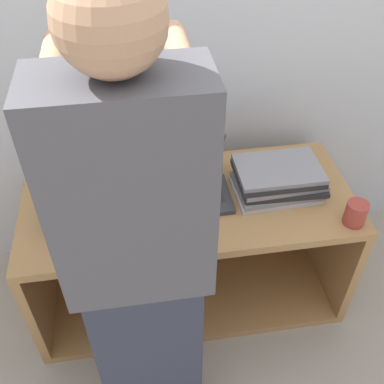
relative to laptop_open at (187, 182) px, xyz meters
name	(u,v)px	position (x,y,z in m)	size (l,w,h in m)	color
ground_plane	(199,342)	(0.00, -0.35, -0.65)	(12.00, 12.00, 0.00)	#9E9384
wall_back	(172,16)	(0.00, 0.35, 0.55)	(8.00, 0.05, 2.40)	silver
cart	(187,237)	(0.00, 0.01, -0.35)	(1.36, 0.60, 0.61)	#A87A47
laptop_open	(187,182)	(0.00, 0.00, 0.00)	(0.34, 0.34, 0.22)	#333338
laptop_stack_left	(95,198)	(-0.37, -0.06, 0.01)	(0.37, 0.25, 0.12)	slate
laptop_stack_right	(278,179)	(0.37, -0.06, 0.01)	(0.37, 0.25, 0.12)	#B7B7BC
person	(140,267)	(-0.22, -0.56, 0.18)	(0.40, 0.53, 1.65)	#2D3342
mug	(356,213)	(0.61, -0.28, 0.00)	(0.08, 0.08, 0.10)	#9E382D
inventory_tag	(92,196)	(-0.37, -0.11, 0.08)	(0.06, 0.02, 0.01)	red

